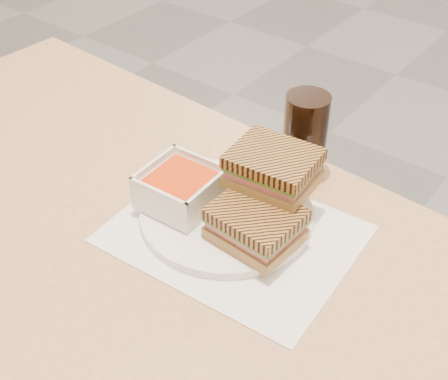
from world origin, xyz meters
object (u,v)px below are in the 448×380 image
Objects in this scene: soup_bowl at (181,189)px; cola_glass at (305,138)px; main_table at (113,266)px; panini_lower at (256,224)px; plate at (227,213)px.

cola_glass is at bearing 62.71° from soup_bowl.
main_table is 9.69× the size of panini_lower.
cola_glass is at bearing 78.66° from plate.
main_table is 4.55× the size of plate.
soup_bowl reaches higher than plate.
panini_lower is at bearing 21.34° from main_table.
cola_glass reaches higher than panini_lower.
plate is 2.13× the size of panini_lower.
cola_glass reaches higher than plate.
soup_bowl is (0.09, 0.08, 0.16)m from main_table.
main_table is at bearing -158.66° from panini_lower.
plate is (0.16, 0.11, 0.12)m from main_table.
panini_lower is 0.83× the size of cola_glass.
cola_glass is (0.19, 0.28, 0.19)m from main_table.
main_table is at bearing -136.13° from soup_bowl.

